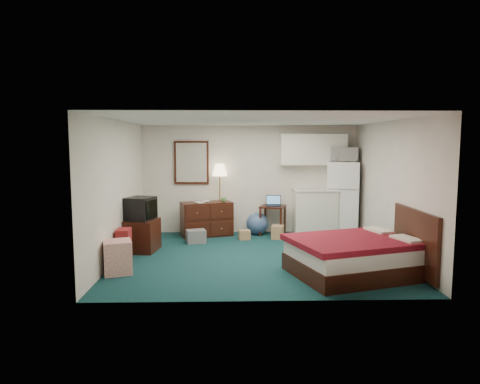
{
  "coord_description": "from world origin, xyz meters",
  "views": [
    {
      "loc": [
        -0.49,
        -7.72,
        2.08
      ],
      "look_at": [
        -0.27,
        0.53,
        1.15
      ],
      "focal_mm": 32.0,
      "sensor_mm": 36.0,
      "label": 1
    }
  ],
  "objects_px": {
    "tv_stand": "(141,235)",
    "desk": "(273,220)",
    "fridge": "(343,199)",
    "dresser": "(207,219)",
    "bed": "(353,257)",
    "kitchen_counter": "(314,213)",
    "suitcase": "(124,245)",
    "floor_lamp": "(220,199)"
  },
  "relations": [
    {
      "from": "kitchen_counter",
      "to": "bed",
      "type": "relative_size",
      "value": 0.56
    },
    {
      "from": "suitcase",
      "to": "tv_stand",
      "type": "bearing_deg",
      "value": 76.46
    },
    {
      "from": "desk",
      "to": "fridge",
      "type": "height_order",
      "value": "fridge"
    },
    {
      "from": "bed",
      "to": "desk",
      "type": "bearing_deg",
      "value": 89.81
    },
    {
      "from": "kitchen_counter",
      "to": "fridge",
      "type": "xyz_separation_m",
      "value": [
        0.66,
        -0.03,
        0.33
      ]
    },
    {
      "from": "fridge",
      "to": "tv_stand",
      "type": "height_order",
      "value": "fridge"
    },
    {
      "from": "desk",
      "to": "suitcase",
      "type": "relative_size",
      "value": 1.16
    },
    {
      "from": "floor_lamp",
      "to": "desk",
      "type": "height_order",
      "value": "floor_lamp"
    },
    {
      "from": "dresser",
      "to": "fridge",
      "type": "relative_size",
      "value": 0.67
    },
    {
      "from": "bed",
      "to": "kitchen_counter",
      "type": "bearing_deg",
      "value": 72.67
    },
    {
      "from": "dresser",
      "to": "fridge",
      "type": "height_order",
      "value": "fridge"
    },
    {
      "from": "tv_stand",
      "to": "kitchen_counter",
      "type": "bearing_deg",
      "value": 29.29
    },
    {
      "from": "desk",
      "to": "bed",
      "type": "distance_m",
      "value": 3.23
    },
    {
      "from": "fridge",
      "to": "suitcase",
      "type": "distance_m",
      "value": 4.99
    },
    {
      "from": "desk",
      "to": "kitchen_counter",
      "type": "distance_m",
      "value": 0.97
    },
    {
      "from": "floor_lamp",
      "to": "kitchen_counter",
      "type": "height_order",
      "value": "floor_lamp"
    },
    {
      "from": "dresser",
      "to": "floor_lamp",
      "type": "bearing_deg",
      "value": 13.3
    },
    {
      "from": "kitchen_counter",
      "to": "tv_stand",
      "type": "xyz_separation_m",
      "value": [
        -3.68,
        -1.41,
        -0.2
      ]
    },
    {
      "from": "dresser",
      "to": "bed",
      "type": "height_order",
      "value": "dresser"
    },
    {
      "from": "fridge",
      "to": "dresser",
      "type": "bearing_deg",
      "value": -161.21
    },
    {
      "from": "bed",
      "to": "dresser",
      "type": "bearing_deg",
      "value": 111.83
    },
    {
      "from": "dresser",
      "to": "floor_lamp",
      "type": "distance_m",
      "value": 0.55
    },
    {
      "from": "desk",
      "to": "kitchen_counter",
      "type": "bearing_deg",
      "value": 17.21
    },
    {
      "from": "floor_lamp",
      "to": "bed",
      "type": "relative_size",
      "value": 0.89
    },
    {
      "from": "fridge",
      "to": "bed",
      "type": "xyz_separation_m",
      "value": [
        -0.65,
        -3.04,
        -0.55
      ]
    },
    {
      "from": "tv_stand",
      "to": "desk",
      "type": "bearing_deg",
      "value": 35.99
    },
    {
      "from": "tv_stand",
      "to": "suitcase",
      "type": "relative_size",
      "value": 1.15
    },
    {
      "from": "fridge",
      "to": "suitcase",
      "type": "relative_size",
      "value": 2.88
    },
    {
      "from": "dresser",
      "to": "floor_lamp",
      "type": "xyz_separation_m",
      "value": [
        0.3,
        0.18,
        0.43
      ]
    },
    {
      "from": "floor_lamp",
      "to": "kitchen_counter",
      "type": "bearing_deg",
      "value": -3.5
    },
    {
      "from": "fridge",
      "to": "suitcase",
      "type": "bearing_deg",
      "value": -136.2
    },
    {
      "from": "fridge",
      "to": "bed",
      "type": "bearing_deg",
      "value": -83.56
    },
    {
      "from": "kitchen_counter",
      "to": "bed",
      "type": "height_order",
      "value": "kitchen_counter"
    },
    {
      "from": "desk",
      "to": "suitcase",
      "type": "distance_m",
      "value": 3.6
    },
    {
      "from": "dresser",
      "to": "desk",
      "type": "relative_size",
      "value": 1.68
    },
    {
      "from": "bed",
      "to": "suitcase",
      "type": "bearing_deg",
      "value": 149.06
    },
    {
      "from": "dresser",
      "to": "desk",
      "type": "height_order",
      "value": "dresser"
    },
    {
      "from": "floor_lamp",
      "to": "tv_stand",
      "type": "relative_size",
      "value": 2.43
    },
    {
      "from": "dresser",
      "to": "kitchen_counter",
      "type": "relative_size",
      "value": 1.11
    },
    {
      "from": "dresser",
      "to": "kitchen_counter",
      "type": "bearing_deg",
      "value": -16.41
    },
    {
      "from": "suitcase",
      "to": "kitchen_counter",
      "type": "bearing_deg",
      "value": 27.18
    },
    {
      "from": "dresser",
      "to": "suitcase",
      "type": "height_order",
      "value": "dresser"
    }
  ]
}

